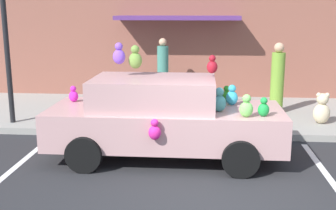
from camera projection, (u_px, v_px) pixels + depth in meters
ground_plane at (219, 199)px, 6.27m from camera, size 60.00×60.00×0.00m
sidewalk at (212, 114)px, 11.11m from camera, size 24.00×4.00×0.15m
parking_stripe_front at (329, 177)px, 7.09m from camera, size 0.12×3.60×0.01m
parking_stripe_rear at (15, 168)px, 7.53m from camera, size 0.12×3.60×0.01m
plush_covered_car at (163, 117)px, 7.89m from camera, size 4.35×1.96×2.18m
teddy_bear_on_sidewalk at (322, 109)px, 9.84m from camera, size 0.39×0.32×0.74m
street_lamp_post at (4, 12)px, 9.46m from camera, size 0.28×0.28×4.26m
pedestrian_near_shopfront at (163, 72)px, 12.06m from camera, size 0.32×0.32×1.84m
pedestrian_walking_past at (277, 80)px, 10.77m from camera, size 0.34×0.34×1.82m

